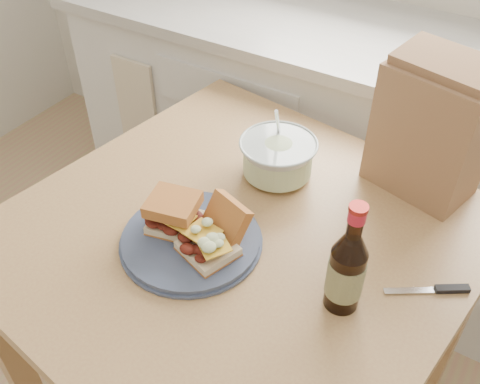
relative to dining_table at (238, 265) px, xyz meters
The scene contains 9 objects.
cabinet_run 0.91m from the dining_table, 84.09° to the left, with size 2.50×0.64×0.94m.
dining_table is the anchor object (origin of this frame).
plate 0.17m from the dining_table, 126.68° to the right, with size 0.31×0.31×0.02m, color #3D4863.
sandwich_left 0.23m from the dining_table, 145.77° to the right, with size 0.13×0.12×0.08m.
sandwich_right 0.19m from the dining_table, 94.26° to the right, with size 0.14×0.18×0.09m.
coleslaw_bowl 0.28m from the dining_table, 94.85° to the left, with size 0.19×0.19×0.19m.
beer_bottle 0.36m from the dining_table, 13.24° to the right, with size 0.07×0.07×0.26m.
knife 0.47m from the dining_table, ahead, with size 0.15×0.11×0.01m.
paper_bag 0.55m from the dining_table, 51.57° to the left, with size 0.24×0.16×0.31m, color #986949.
Camera 1 is at (0.36, 0.09, 1.68)m, focal length 40.00 mm.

